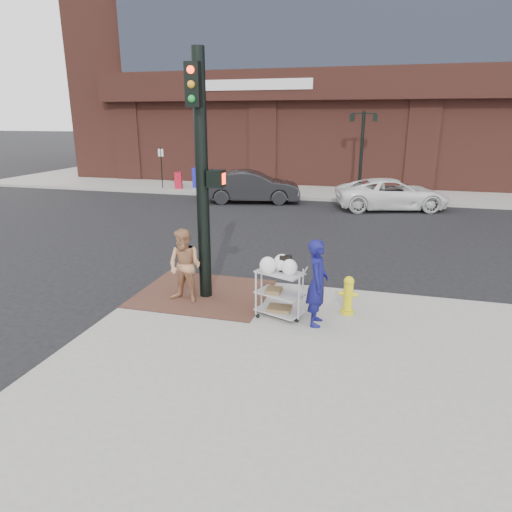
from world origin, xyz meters
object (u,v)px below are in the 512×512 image
(sedan_dark, at_px, (252,187))
(minivan_white, at_px, (392,194))
(traffic_signal_pole, at_px, (202,172))
(pedestrian_tan, at_px, (185,266))
(utility_cart, at_px, (280,289))
(woman_blue, at_px, (317,283))
(fire_hydrant, at_px, (348,295))
(lamp_post, at_px, (362,144))

(sedan_dark, height_order, minivan_white, sedan_dark)
(traffic_signal_pole, bearing_deg, pedestrian_tan, -130.66)
(pedestrian_tan, bearing_deg, utility_cart, 3.47)
(pedestrian_tan, bearing_deg, sedan_dark, 109.30)
(woman_blue, bearing_deg, fire_hydrant, -43.29)
(lamp_post, bearing_deg, woman_blue, -89.98)
(minivan_white, height_order, fire_hydrant, minivan_white)
(minivan_white, relative_size, utility_cart, 3.90)
(minivan_white, height_order, utility_cart, utility_cart)
(sedan_dark, xyz_separation_m, fire_hydrant, (5.35, -12.16, -0.20))
(utility_cart, relative_size, fire_hydrant, 1.58)
(minivan_white, bearing_deg, pedestrian_tan, 145.57)
(sedan_dark, bearing_deg, fire_hydrant, -169.08)
(minivan_white, bearing_deg, woman_blue, 157.99)
(utility_cart, bearing_deg, traffic_signal_pole, 160.98)
(lamp_post, height_order, minivan_white, lamp_post)
(pedestrian_tan, distance_m, sedan_dark, 12.55)
(sedan_dark, bearing_deg, woman_blue, -172.19)
(woman_blue, height_order, utility_cart, woman_blue)
(lamp_post, distance_m, minivan_white, 4.07)
(woman_blue, distance_m, sedan_dark, 13.66)
(pedestrian_tan, relative_size, utility_cart, 1.26)
(woman_blue, relative_size, utility_cart, 1.33)
(lamp_post, xyz_separation_m, traffic_signal_pole, (-2.48, -15.23, 0.21))
(lamp_post, relative_size, sedan_dark, 0.89)
(pedestrian_tan, bearing_deg, minivan_white, 80.74)
(sedan_dark, relative_size, utility_cart, 3.67)
(sedan_dark, xyz_separation_m, utility_cart, (4.07, -12.63, -0.04))
(pedestrian_tan, xyz_separation_m, utility_cart, (2.06, -0.24, -0.22))
(minivan_white, xyz_separation_m, fire_hydrant, (-1.00, -12.14, -0.12))
(minivan_white, bearing_deg, utility_cart, 154.63)
(pedestrian_tan, bearing_deg, traffic_signal_pole, 59.39)
(lamp_post, xyz_separation_m, pedestrian_tan, (-2.79, -15.59, -1.69))
(sedan_dark, distance_m, minivan_white, 6.35)
(utility_cart, bearing_deg, pedestrian_tan, 173.41)
(traffic_signal_pole, xyz_separation_m, sedan_dark, (-2.33, 12.03, -2.09))
(lamp_post, bearing_deg, pedestrian_tan, -100.14)
(lamp_post, xyz_separation_m, sedan_dark, (-4.81, -3.20, -1.87))
(minivan_white, bearing_deg, lamp_post, 10.53)
(woman_blue, xyz_separation_m, pedestrian_tan, (-2.79, 0.39, -0.04))
(minivan_white, distance_m, utility_cart, 12.81)
(fire_hydrant, bearing_deg, traffic_signal_pole, 177.49)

